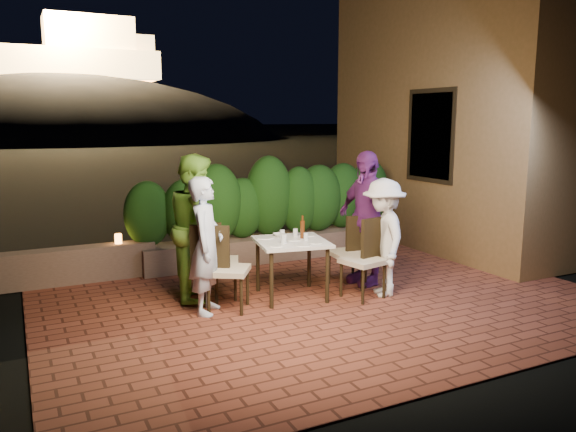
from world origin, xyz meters
TOP-DOWN VIEW (x-y plane):
  - ground at (0.00, 0.00)m, footprint 400.00×400.00m
  - terrace_floor at (0.00, 0.50)m, footprint 7.00×6.00m
  - building_wall at (3.60, 2.00)m, footprint 1.60×5.00m
  - window_pane at (2.82, 1.50)m, footprint 0.08×1.00m
  - window_frame at (2.81, 1.50)m, footprint 0.06×1.15m
  - planter at (0.20, 2.30)m, footprint 4.20×0.55m
  - hedge at (0.20, 2.30)m, footprint 4.00×0.70m
  - parapet at (-2.80, 2.30)m, footprint 2.20×0.30m
  - hill at (2.00, 60.00)m, footprint 52.00×40.00m
  - fortress at (2.00, 60.00)m, footprint 26.00×8.00m
  - dining_table at (-0.36, 0.37)m, footprint 1.01×1.01m
  - plate_nw at (-0.67, 0.17)m, footprint 0.20×0.20m
  - plate_sw at (-0.61, 0.65)m, footprint 0.24×0.24m
  - plate_ne at (-0.16, 0.11)m, footprint 0.20×0.20m
  - plate_se at (-0.05, 0.56)m, footprint 0.25×0.25m
  - plate_centre at (-0.33, 0.38)m, footprint 0.20×0.20m
  - plate_front at (-0.36, 0.05)m, footprint 0.20×0.20m
  - glass_nw at (-0.53, 0.24)m, footprint 0.07×0.07m
  - glass_sw at (-0.41, 0.54)m, footprint 0.06×0.06m
  - glass_ne at (-0.20, 0.28)m, footprint 0.06×0.06m
  - glass_se at (-0.22, 0.53)m, footprint 0.06×0.06m
  - beer_bottle at (-0.18, 0.42)m, footprint 0.06×0.06m
  - bowl at (-0.39, 0.67)m, footprint 0.17×0.17m
  - chair_left_front at (-1.26, 0.26)m, footprint 0.66×0.66m
  - chair_left_back at (-1.18, 0.78)m, footprint 0.59×0.59m
  - chair_right_front at (0.45, -0.07)m, footprint 0.57×0.57m
  - chair_right_back at (0.54, 0.45)m, footprint 0.49×0.49m
  - diner_blue at (-1.52, 0.29)m, footprint 0.64×0.71m
  - diner_green at (-1.44, 0.88)m, footprint 0.94×1.07m
  - diner_white at (0.75, -0.07)m, footprint 0.87×1.12m
  - diner_purple at (0.84, 0.47)m, footprint 0.56×1.13m
  - parapet_lamp at (-2.20, 2.30)m, footprint 0.10×0.10m

SIDE VIEW (x-z plane):
  - hill at x=2.00m, z-range -15.00..7.00m
  - terrace_floor at x=0.00m, z-range -0.15..0.00m
  - ground at x=0.00m, z-range -0.02..-0.02m
  - planter at x=0.20m, z-range 0.00..0.40m
  - parapet at x=-2.80m, z-range 0.00..0.50m
  - dining_table at x=-0.36m, z-range 0.00..0.75m
  - chair_right_back at x=0.54m, z-range 0.00..0.98m
  - chair_left_back at x=-1.18m, z-range 0.00..0.98m
  - chair_right_front at x=0.45m, z-range 0.00..1.03m
  - chair_left_front at x=-1.26m, z-range 0.00..1.03m
  - parapet_lamp at x=-2.20m, z-range 0.50..0.64m
  - plate_centre at x=-0.33m, z-range 0.75..0.76m
  - plate_ne at x=-0.16m, z-range 0.75..0.76m
  - plate_nw at x=-0.67m, z-range 0.75..0.76m
  - plate_front at x=-0.36m, z-range 0.75..0.76m
  - plate_sw at x=-0.61m, z-range 0.75..0.76m
  - plate_se at x=-0.05m, z-range 0.75..0.76m
  - diner_white at x=0.75m, z-range 0.00..1.53m
  - bowl at x=-0.39m, z-range 0.75..0.79m
  - glass_ne at x=-0.20m, z-range 0.75..0.85m
  - glass_se at x=-0.22m, z-range 0.75..0.86m
  - glass_sw at x=-0.41m, z-range 0.75..0.86m
  - glass_nw at x=-0.53m, z-range 0.75..0.87m
  - diner_blue at x=-1.52m, z-range 0.00..1.63m
  - beer_bottle at x=-0.18m, z-range 0.75..1.05m
  - diner_green at x=-1.44m, z-range 0.00..1.86m
  - diner_purple at x=0.84m, z-range 0.00..1.86m
  - hedge at x=0.20m, z-range 0.40..1.50m
  - window_pane at x=2.82m, z-range 1.30..2.70m
  - window_frame at x=2.81m, z-range 1.23..2.77m
  - building_wall at x=3.60m, z-range 0.00..5.00m
  - fortress at x=2.00m, z-range 6.50..14.50m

